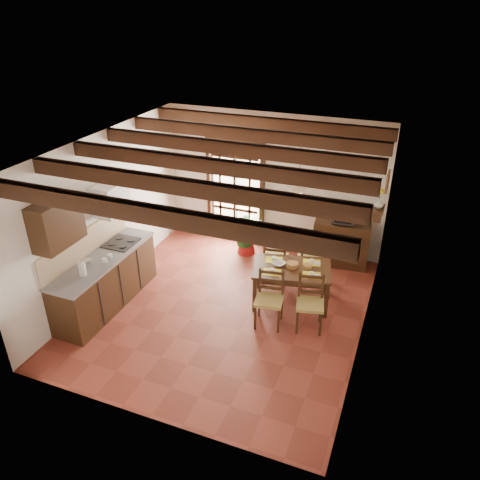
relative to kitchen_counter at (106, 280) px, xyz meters
The scene contains 25 objects.
ground_plane 2.10m from the kitchen_counter, 17.06° to the left, with size 5.00×5.00×0.00m, color maroon.
room_shell 2.45m from the kitchen_counter, 17.06° to the left, with size 4.52×5.02×2.81m.
ceiling_beams 3.02m from the kitchen_counter, 17.06° to the left, with size 4.50×4.34×0.20m.
french_door 3.33m from the kitchen_counter, 69.23° to the left, with size 1.26×0.11×2.32m.
kitchen_counter is the anchor object (origin of this frame).
upper_cabinet 1.55m from the kitchen_counter, 99.72° to the right, with size 0.35×0.80×0.70m, color #311D0F.
range_hood 1.38m from the kitchen_counter, 99.79° to the left, with size 0.38×0.60×0.54m.
counter_items 0.49m from the kitchen_counter, 89.91° to the left, with size 0.50×1.43×0.25m.
dining_table 3.16m from the kitchen_counter, 22.18° to the left, with size 1.44×1.10×0.70m.
chair_near_left 2.80m from the kitchen_counter, ahead, with size 0.49×0.48×0.94m.
chair_near_right 3.45m from the kitchen_counter, 10.43° to the left, with size 0.51×0.49×0.92m.
chair_far_left 3.03m from the kitchen_counter, 35.58° to the left, with size 0.48×0.47×0.94m.
chair_far_right 3.63m from the kitchen_counter, 31.65° to the left, with size 0.57×0.55×0.97m.
table_setting 3.16m from the kitchen_counter, 22.18° to the left, with size 0.94×0.63×0.09m.
table_bowl 2.95m from the kitchen_counter, 23.79° to the left, with size 0.22×0.22×0.05m, color white.
sideboard 4.47m from the kitchen_counter, 39.17° to the left, with size 1.06×0.48×0.90m, color #311D0F.
crt_tv 4.51m from the kitchen_counter, 39.11° to the left, with size 0.42×0.39×0.34m.
fuse_box 4.80m from the kitchen_counter, 41.72° to the left, with size 0.25×0.03×0.32m, color white.
plant_pot 3.03m from the kitchen_counter, 58.20° to the left, with size 0.38×0.38×0.23m, color maroon.
potted_plant 3.01m from the kitchen_counter, 58.20° to the left, with size 1.74×1.49×1.94m, color #144C19.
wall_shelf 4.76m from the kitchen_counter, 28.25° to the left, with size 0.20×0.42×0.20m.
shelf_vase 4.80m from the kitchen_counter, 28.25° to the left, with size 0.15×0.15×0.15m, color #B2BFB2.
shelf_flowers 4.85m from the kitchen_counter, 28.25° to the left, with size 0.14×0.14×0.36m.
framed_picture 4.98m from the kitchen_counter, 27.77° to the left, with size 0.03×0.32×0.32m.
pendant_lamp 3.58m from the kitchen_counter, 23.84° to the left, with size 0.36×0.36×0.84m.
Camera 1 is at (2.59, -5.98, 4.79)m, focal length 35.00 mm.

